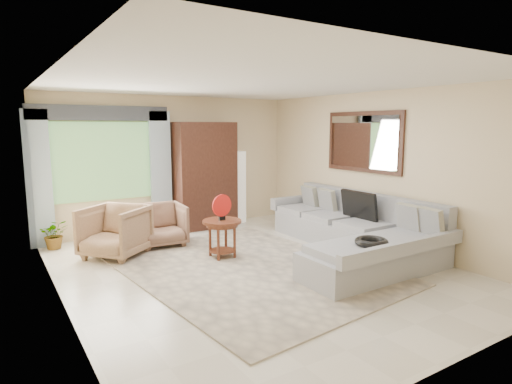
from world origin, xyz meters
TOP-DOWN VIEW (x-y plane):
  - ground at (0.00, 0.00)m, footprint 6.00×6.00m
  - area_rug at (-0.07, 0.04)m, footprint 3.39×4.28m
  - sectional_sofa at (1.78, -0.18)m, footprint 2.30×3.46m
  - tv_screen at (2.05, -0.00)m, footprint 0.14×0.74m
  - garden_hose at (1.00, -1.25)m, footprint 0.43×0.43m
  - coffee_table at (-0.14, 0.71)m, footprint 0.60×0.60m
  - red_disc at (-0.14, 0.71)m, footprint 0.34×0.07m
  - armchair_left at (-1.51, 1.68)m, footprint 1.23×1.23m
  - armchair_right at (-0.68, 1.90)m, footprint 0.84×0.86m
  - potted_plant at (-2.24, 2.66)m, footprint 0.48×0.42m
  - armoire at (0.55, 2.72)m, footprint 1.20×0.55m
  - floor_lamp at (1.35, 2.78)m, footprint 0.24×0.24m
  - window at (-1.35, 2.97)m, footprint 1.80×0.04m
  - curtain_left at (-2.40, 2.88)m, footprint 0.40×0.08m
  - curtain_right at (-0.30, 2.88)m, footprint 0.40×0.08m
  - valance at (-1.35, 2.90)m, footprint 2.40×0.12m
  - wall_mirror at (2.46, 0.35)m, footprint 0.05×1.70m

SIDE VIEW (x-z plane):
  - ground at x=0.00m, z-range 0.00..0.00m
  - area_rug at x=-0.07m, z-range 0.00..0.02m
  - potted_plant at x=-2.24m, z-range 0.00..0.49m
  - sectional_sofa at x=1.78m, z-range -0.17..0.73m
  - coffee_table at x=-0.14m, z-range 0.02..0.61m
  - armchair_right at x=-0.68m, z-range 0.00..0.72m
  - armchair_left at x=-1.51m, z-range 0.00..0.80m
  - garden_hose at x=1.00m, z-range 0.50..0.59m
  - tv_screen at x=2.05m, z-range 0.48..0.96m
  - floor_lamp at x=1.35m, z-range 0.00..1.50m
  - red_disc at x=-0.14m, z-range 0.66..1.00m
  - armoire at x=0.55m, z-range 0.00..2.10m
  - curtain_left at x=-2.40m, z-range 0.00..2.30m
  - curtain_right at x=-0.30m, z-range 0.00..2.30m
  - window at x=-1.35m, z-range 0.70..2.10m
  - wall_mirror at x=2.46m, z-range 1.22..2.27m
  - valance at x=-1.35m, z-range 2.12..2.38m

